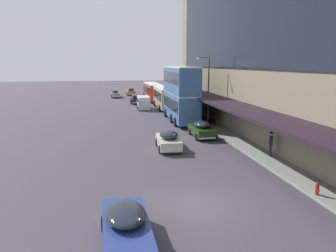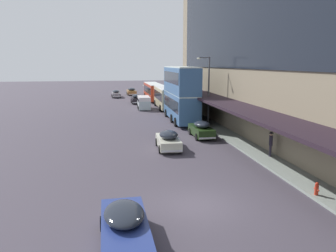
# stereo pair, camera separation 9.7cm
# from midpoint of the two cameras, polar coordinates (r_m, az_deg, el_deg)

# --- Properties ---
(ground) EXTENTS (240.00, 240.00, 0.00)m
(ground) POSITION_cam_midpoint_polar(r_m,az_deg,el_deg) (16.88, 5.39, -13.54)
(ground) COLOR #433D48
(transit_bus_kerbside_front) EXTENTS (2.81, 10.00, 3.30)m
(transit_bus_kerbside_front) POSITION_cam_midpoint_polar(r_m,az_deg,el_deg) (51.01, -0.58, 5.18)
(transit_bus_kerbside_front) COLOR tan
(transit_bus_kerbside_front) RESTS_ON ground
(transit_bus_kerbside_rear) EXTENTS (2.73, 11.52, 3.21)m
(transit_bus_kerbside_rear) POSITION_cam_midpoint_polar(r_m,az_deg,el_deg) (62.58, -2.72, 6.18)
(transit_bus_kerbside_rear) COLOR #B7341D
(transit_bus_kerbside_rear) RESTS_ON ground
(transit_bus_kerbside_far) EXTENTS (2.80, 10.70, 6.56)m
(transit_bus_kerbside_far) POSITION_cam_midpoint_polar(r_m,az_deg,el_deg) (39.57, 2.10, 5.89)
(transit_bus_kerbside_far) COLOR #3A6292
(transit_bus_kerbside_far) RESTS_ON ground
(sedan_oncoming_front) EXTENTS (1.96, 4.31, 1.58)m
(sedan_oncoming_front) POSITION_cam_midpoint_polar(r_m,az_deg,el_deg) (26.86, -0.03, -2.45)
(sedan_oncoming_front) COLOR beige
(sedan_oncoming_front) RESTS_ON ground
(sedan_trailing_near) EXTENTS (1.76, 4.31, 1.60)m
(sedan_trailing_near) POSITION_cam_midpoint_polar(r_m,az_deg,el_deg) (31.32, 5.74, -0.55)
(sedan_trailing_near) COLOR #1F3614
(sedan_trailing_near) RESTS_ON ground
(sedan_lead_near) EXTENTS (2.07, 4.82, 1.62)m
(sedan_lead_near) POSITION_cam_midpoint_polar(r_m,az_deg,el_deg) (73.65, -6.53, 6.01)
(sedan_lead_near) COLOR #9E6D37
(sedan_lead_near) RESTS_ON ground
(sedan_oncoming_rear) EXTENTS (1.77, 4.41, 1.62)m
(sedan_oncoming_rear) POSITION_cam_midpoint_polar(r_m,az_deg,el_deg) (58.06, -5.70, 4.72)
(sedan_oncoming_rear) COLOR black
(sedan_oncoming_rear) RESTS_ON ground
(sedan_second_mid) EXTENTS (1.89, 4.86, 1.52)m
(sedan_second_mid) POSITION_cam_midpoint_polar(r_m,az_deg,el_deg) (69.04, -9.20, 5.58)
(sedan_second_mid) COLOR gray
(sedan_second_mid) RESTS_ON ground
(sedan_lead_mid) EXTENTS (1.97, 4.78, 1.52)m
(sedan_lead_mid) POSITION_cam_midpoint_polar(r_m,az_deg,el_deg) (13.23, -7.52, -17.17)
(sedan_lead_mid) COLOR navy
(sedan_lead_mid) RESTS_ON ground
(vw_van) EXTENTS (1.99, 4.59, 1.96)m
(vw_van) POSITION_cam_midpoint_polar(r_m,az_deg,el_deg) (50.60, -4.38, 4.19)
(vw_van) COLOR #B5C3C5
(vw_van) RESTS_ON ground
(pedestrian_at_kerb) EXTENTS (0.38, 0.58, 1.86)m
(pedestrian_at_kerb) POSITION_cam_midpoint_polar(r_m,az_deg,el_deg) (25.40, 17.37, -2.79)
(pedestrian_at_kerb) COLOR #292434
(pedestrian_at_kerb) RESTS_ON sidewalk_kerb
(street_lamp) EXTENTS (1.50, 0.28, 7.50)m
(street_lamp) POSITION_cam_midpoint_polar(r_m,az_deg,el_deg) (36.29, 6.75, 6.88)
(street_lamp) COLOR #4C4C51
(street_lamp) RESTS_ON sidewalk_kerb
(fire_hydrant) EXTENTS (0.20, 0.40, 0.70)m
(fire_hydrant) POSITION_cam_midpoint_polar(r_m,az_deg,el_deg) (19.15, 24.41, -9.88)
(fire_hydrant) COLOR red
(fire_hydrant) RESTS_ON sidewalk_kerb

